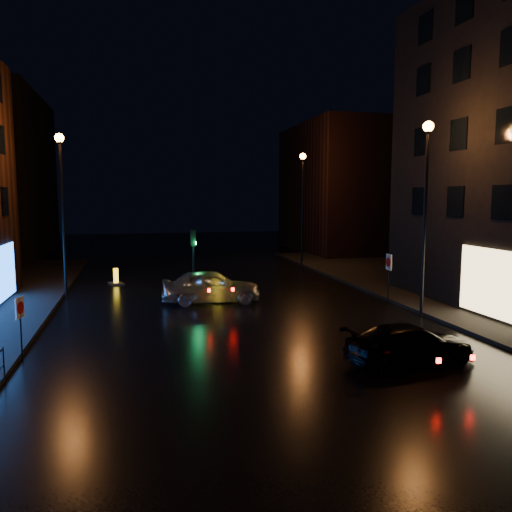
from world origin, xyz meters
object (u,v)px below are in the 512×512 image
at_px(traffic_signal, 194,283).
at_px(bollard_far, 116,281).
at_px(dark_sedan, 410,344).
at_px(road_sign_left, 20,313).
at_px(bollard_near, 217,295).
at_px(road_sign_right, 389,266).
at_px(silver_hatchback, 211,286).

relative_size(traffic_signal, bollard_far, 2.71).
bearing_deg(dark_sedan, road_sign_left, 67.32).
bearing_deg(road_sign_left, bollard_far, 95.58).
relative_size(dark_sedan, bollard_near, 2.63).
bearing_deg(road_sign_left, road_sign_right, 34.17).
relative_size(dark_sedan, road_sign_left, 2.08).
relative_size(traffic_signal, dark_sedan, 0.81).
height_order(traffic_signal, road_sign_left, traffic_signal).
xyz_separation_m(dark_sedan, bollard_far, (-9.48, 17.03, -0.41)).
distance_m(silver_hatchback, road_sign_left, 10.28).
relative_size(silver_hatchback, dark_sedan, 1.13).
distance_m(bollard_far, road_sign_right, 15.90).
height_order(traffic_signal, silver_hatchback, traffic_signal).
bearing_deg(bollard_far, silver_hatchback, -70.95).
bearing_deg(road_sign_left, dark_sedan, 0.50).
xyz_separation_m(bollard_near, road_sign_left, (-7.61, -7.69, 1.28)).
relative_size(silver_hatchback, bollard_near, 2.97).
bearing_deg(bollard_far, dark_sedan, -78.06).
distance_m(dark_sedan, bollard_near, 11.77).
distance_m(traffic_signal, road_sign_left, 12.21).
xyz_separation_m(bollard_near, road_sign_right, (8.18, -2.41, 1.54)).
distance_m(traffic_signal, bollard_near, 2.64).
xyz_separation_m(dark_sedan, bollard_near, (-4.33, 10.94, -0.36)).
bearing_deg(bollard_near, bollard_far, 106.04).
distance_m(silver_hatchback, bollard_far, 8.10).
distance_m(dark_sedan, road_sign_left, 12.41).
distance_m(traffic_signal, dark_sedan, 14.39).
xyz_separation_m(road_sign_left, road_sign_right, (15.79, 5.28, 0.26)).
relative_size(silver_hatchback, bollard_far, 3.79).
bearing_deg(bollard_near, traffic_signal, 86.15).
bearing_deg(road_sign_left, silver_hatchback, 60.85).
xyz_separation_m(silver_hatchback, road_sign_left, (-7.23, -7.27, 0.72)).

